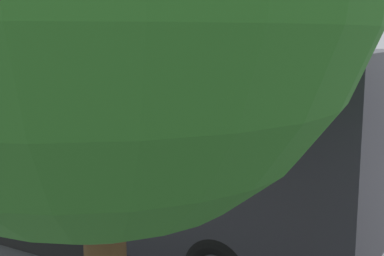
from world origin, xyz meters
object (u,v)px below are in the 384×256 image
spectator_far_left (231,156)px  spectator_left (196,152)px  spectator_right (108,142)px  parked_motorcycle_silver (41,161)px  spectator_far_right (83,134)px  parked_motorcycle_blue (249,193)px  parked_motorcycle_dark (126,175)px  traffic_cone (281,141)px  stunt_motorcycle (232,117)px  spectator_centre (152,140)px  tour_bus (50,137)px

spectator_far_left → spectator_left: size_ratio=1.00×
spectator_right → parked_motorcycle_silver: 1.72m
spectator_far_right → parked_motorcycle_blue: 4.97m
spectator_right → parked_motorcycle_dark: (-1.01, 0.67, -0.52)m
spectator_far_right → parked_motorcycle_blue: bearing=170.0°
spectator_left → spectator_right: 2.27m
traffic_cone → parked_motorcycle_dark: bearing=77.9°
spectator_far_right → traffic_cone: (-3.31, -5.00, -0.74)m
spectator_far_right → parked_motorcycle_blue: (-4.86, 0.86, -0.56)m
stunt_motorcycle → parked_motorcycle_silver: bearing=64.4°
spectator_far_right → parked_motorcycle_silver: (0.48, 0.98, -0.56)m
spectator_right → stunt_motorcycle: 4.69m
spectator_far_left → parked_motorcycle_dark: 2.32m
spectator_right → stunt_motorcycle: size_ratio=0.91×
spectator_left → spectator_far_right: 3.29m
parked_motorcycle_blue → traffic_cone: (1.55, -5.86, -0.18)m
spectator_right → parked_motorcycle_dark: size_ratio=0.82×
parked_motorcycle_silver → parked_motorcycle_dark: 2.51m
parked_motorcycle_blue → stunt_motorcycle: stunt_motorcycle is taller
parked_motorcycle_dark → spectator_centre: bearing=-89.9°
spectator_centre → spectator_right: 1.07m
tour_bus → spectator_left: (-1.38, -2.88, -0.67)m
spectator_centre → traffic_cone: (-1.29, -4.96, -0.77)m
tour_bus → stunt_motorcycle: size_ratio=6.14×
spectator_centre → parked_motorcycle_blue: bearing=162.3°
parked_motorcycle_dark → parked_motorcycle_blue: same height
spectator_left → spectator_centre: 1.27m
parked_motorcycle_silver → parked_motorcycle_dark: size_ratio=1.00×
spectator_centre → parked_motorcycle_blue: 3.03m
spectator_far_right → tour_bus: bearing=122.2°
tour_bus → stunt_motorcycle: (-0.13, -7.29, -0.60)m
spectator_far_left → spectator_right: 3.12m
traffic_cone → parked_motorcycle_silver: bearing=57.6°
spectator_centre → traffic_cone: 5.18m
spectator_left → parked_motorcycle_dark: spectator_left is taller
stunt_motorcycle → spectator_far_left: bearing=115.4°
tour_bus → spectator_centre: bearing=-92.3°
tour_bus → spectator_right: size_ratio=6.74×
spectator_centre → spectator_far_right: (2.03, 0.04, -0.03)m
tour_bus → stunt_motorcycle: bearing=-91.0°
tour_bus → parked_motorcycle_blue: tour_bus is taller
spectator_far_left → stunt_motorcycle: stunt_motorcycle is taller
spectator_far_right → parked_motorcycle_blue: size_ratio=0.86×
traffic_cone → spectator_far_right: bearing=56.5°
traffic_cone → spectator_far_left: bearing=99.1°
parked_motorcycle_dark → stunt_motorcycle: (-0.01, -5.25, 0.56)m
spectator_far_right → spectator_left: bearing=177.5°
tour_bus → spectator_centre: 3.12m
spectator_right → parked_motorcycle_dark: spectator_right is taller
parked_motorcycle_dark → spectator_far_right: bearing=-25.7°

